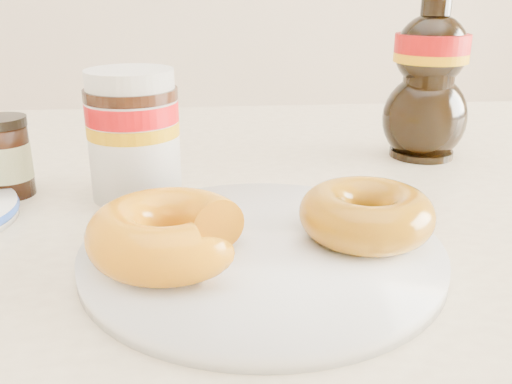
{
  "coord_description": "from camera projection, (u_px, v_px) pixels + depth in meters",
  "views": [
    {
      "loc": [
        -0.05,
        -0.38,
        0.94
      ],
      "look_at": [
        -0.01,
        0.05,
        0.79
      ],
      "focal_mm": 40.0,
      "sensor_mm": 36.0,
      "label": 1
    }
  ],
  "objects": [
    {
      "name": "dining_table",
      "position": [
        265.0,
        289.0,
        0.55
      ],
      "size": [
        1.4,
        0.9,
        0.75
      ],
      "color": "beige",
      "rests_on": "ground"
    },
    {
      "name": "plate",
      "position": [
        262.0,
        251.0,
        0.42
      ],
      "size": [
        0.26,
        0.26,
        0.01
      ],
      "color": "white",
      "rests_on": "dining_table"
    },
    {
      "name": "donut_bitten",
      "position": [
        168.0,
        233.0,
        0.39
      ],
      "size": [
        0.14,
        0.14,
        0.04
      ],
      "primitive_type": "torus",
      "rotation": [
        0.0,
        0.0,
        0.35
      ],
      "color": "#CA760B",
      "rests_on": "plate"
    },
    {
      "name": "donut_whole",
      "position": [
        366.0,
        214.0,
        0.42
      ],
      "size": [
        0.11,
        0.11,
        0.04
      ],
      "primitive_type": "torus",
      "rotation": [
        0.0,
        0.0,
        0.07
      ],
      "color": "#9A6109",
      "rests_on": "plate"
    },
    {
      "name": "nutella_jar",
      "position": [
        133.0,
        130.0,
        0.53
      ],
      "size": [
        0.08,
        0.08,
        0.12
      ],
      "rotation": [
        0.0,
        0.0,
        -0.02
      ],
      "color": "white",
      "rests_on": "dining_table"
    },
    {
      "name": "syrup_bottle",
      "position": [
        429.0,
        75.0,
        0.64
      ],
      "size": [
        0.1,
        0.09,
        0.19
      ],
      "primitive_type": null,
      "rotation": [
        0.0,
        0.0,
        0.05
      ],
      "color": "black",
      "rests_on": "dining_table"
    },
    {
      "name": "dark_jar",
      "position": [
        6.0,
        158.0,
        0.54
      ],
      "size": [
        0.05,
        0.05,
        0.08
      ],
      "rotation": [
        0.0,
        0.0,
        0.3
      ],
      "color": "black",
      "rests_on": "dining_table"
    }
  ]
}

